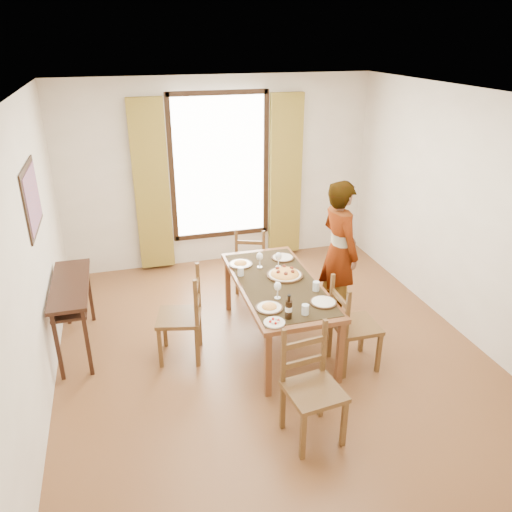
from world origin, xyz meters
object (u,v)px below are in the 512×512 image
object	(u,v)px
dining_table	(278,288)
man	(339,251)
console_table	(71,293)
pasta_platter	(285,272)

from	to	relation	value
dining_table	man	xyz separation A→B (m)	(0.88, 0.37, 0.17)
console_table	man	bearing A→B (deg)	-2.44
dining_table	pasta_platter	xyz separation A→B (m)	(0.12, 0.12, 0.12)
pasta_platter	console_table	bearing A→B (deg)	170.42
console_table	dining_table	distance (m)	2.21
console_table	dining_table	bearing A→B (deg)	-13.04
dining_table	man	bearing A→B (deg)	22.81
console_table	pasta_platter	distance (m)	2.30
man	pasta_platter	bearing A→B (deg)	100.39
man	pasta_platter	xyz separation A→B (m)	(-0.76, -0.25, -0.05)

